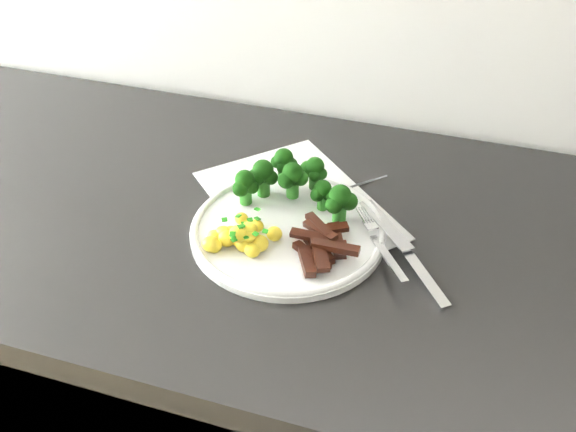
{
  "coord_description": "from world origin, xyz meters",
  "views": [
    {
      "loc": [
        0.11,
        1.02,
        1.45
      ],
      "look_at": [
        -0.1,
        1.66,
        0.93
      ],
      "focal_mm": 40.77,
      "sensor_mm": 36.0,
      "label": 1
    }
  ],
  "objects_px": {
    "plate": "(288,229)",
    "beef_strips": "(322,245)",
    "knife": "(413,263)",
    "fork": "(382,246)",
    "potatoes": "(239,237)",
    "recipe_paper": "(297,204)",
    "broccoli": "(294,180)"
  },
  "relations": [
    {
      "from": "plate",
      "to": "beef_strips",
      "type": "xyz_separation_m",
      "value": [
        0.05,
        -0.03,
        0.01
      ]
    },
    {
      "from": "plate",
      "to": "knife",
      "type": "xyz_separation_m",
      "value": [
        0.17,
        -0.02,
        0.0
      ]
    },
    {
      "from": "recipe_paper",
      "to": "beef_strips",
      "type": "bearing_deg",
      "value": -56.9
    },
    {
      "from": "potatoes",
      "to": "fork",
      "type": "xyz_separation_m",
      "value": [
        0.18,
        0.04,
        -0.0
      ]
    },
    {
      "from": "knife",
      "to": "recipe_paper",
      "type": "bearing_deg",
      "value": 155.15
    },
    {
      "from": "fork",
      "to": "broccoli",
      "type": "bearing_deg",
      "value": 153.94
    },
    {
      "from": "recipe_paper",
      "to": "potatoes",
      "type": "bearing_deg",
      "value": -109.74
    },
    {
      "from": "knife",
      "to": "beef_strips",
      "type": "bearing_deg",
      "value": -173.07
    },
    {
      "from": "recipe_paper",
      "to": "plate",
      "type": "distance_m",
      "value": 0.07
    },
    {
      "from": "potatoes",
      "to": "beef_strips",
      "type": "relative_size",
      "value": 0.83
    },
    {
      "from": "recipe_paper",
      "to": "broccoli",
      "type": "distance_m",
      "value": 0.04
    },
    {
      "from": "beef_strips",
      "to": "plate",
      "type": "bearing_deg",
      "value": 150.82
    },
    {
      "from": "recipe_paper",
      "to": "beef_strips",
      "type": "distance_m",
      "value": 0.11
    },
    {
      "from": "broccoli",
      "to": "knife",
      "type": "xyz_separation_m",
      "value": [
        0.18,
        -0.08,
        -0.04
      ]
    },
    {
      "from": "plate",
      "to": "potatoes",
      "type": "distance_m",
      "value": 0.07
    },
    {
      "from": "beef_strips",
      "to": "knife",
      "type": "height_order",
      "value": "beef_strips"
    },
    {
      "from": "potatoes",
      "to": "broccoli",
      "type": "bearing_deg",
      "value": 70.67
    },
    {
      "from": "recipe_paper",
      "to": "fork",
      "type": "bearing_deg",
      "value": -28.49
    },
    {
      "from": "potatoes",
      "to": "knife",
      "type": "distance_m",
      "value": 0.22
    },
    {
      "from": "recipe_paper",
      "to": "potatoes",
      "type": "distance_m",
      "value": 0.12
    },
    {
      "from": "fork",
      "to": "knife",
      "type": "height_order",
      "value": "fork"
    },
    {
      "from": "broccoli",
      "to": "knife",
      "type": "height_order",
      "value": "broccoli"
    },
    {
      "from": "beef_strips",
      "to": "fork",
      "type": "xyz_separation_m",
      "value": [
        0.07,
        0.02,
        -0.0
      ]
    },
    {
      "from": "fork",
      "to": "potatoes",
      "type": "bearing_deg",
      "value": -166.46
    },
    {
      "from": "beef_strips",
      "to": "fork",
      "type": "relative_size",
      "value": 0.83
    },
    {
      "from": "broccoli",
      "to": "potatoes",
      "type": "relative_size",
      "value": 1.88
    },
    {
      "from": "broccoli",
      "to": "knife",
      "type": "distance_m",
      "value": 0.2
    },
    {
      "from": "broccoli",
      "to": "fork",
      "type": "distance_m",
      "value": 0.16
    },
    {
      "from": "recipe_paper",
      "to": "beef_strips",
      "type": "xyz_separation_m",
      "value": [
        0.06,
        -0.09,
        0.02
      ]
    },
    {
      "from": "broccoli",
      "to": "recipe_paper",
      "type": "bearing_deg",
      "value": 62.8
    },
    {
      "from": "potatoes",
      "to": "fork",
      "type": "bearing_deg",
      "value": 13.54
    },
    {
      "from": "beef_strips",
      "to": "recipe_paper",
      "type": "bearing_deg",
      "value": 123.1
    }
  ]
}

